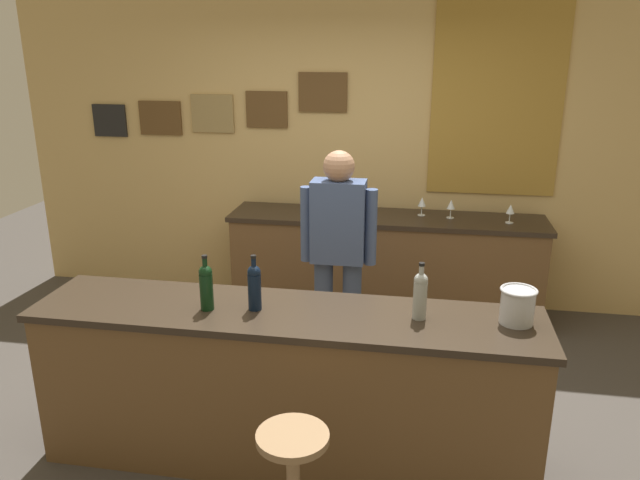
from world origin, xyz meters
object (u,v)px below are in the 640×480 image
(wine_bottle_c, at_px, (420,294))
(wine_glass_e, at_px, (510,210))
(wine_glass_a, at_px, (344,203))
(wine_glass_c, at_px, (422,203))
(wine_glass_d, at_px, (451,205))
(bar_stool, at_px, (293,477))
(wine_bottle_a, at_px, (206,286))
(bartender, at_px, (338,250))
(wine_glass_b, at_px, (356,204))
(ice_bucket, at_px, (517,305))
(wine_bottle_b, at_px, (254,286))

(wine_bottle_c, bearing_deg, wine_glass_e, 70.96)
(wine_glass_a, relative_size, wine_glass_c, 1.00)
(wine_glass_d, height_order, wine_glass_e, same)
(bar_stool, xyz_separation_m, wine_bottle_a, (-0.61, 0.67, 0.60))
(bar_stool, bearing_deg, bartender, 91.76)
(wine_glass_a, relative_size, wine_glass_e, 1.00)
(wine_glass_a, height_order, wine_glass_e, same)
(wine_glass_b, bearing_deg, wine_glass_a, 172.18)
(bar_stool, relative_size, ice_bucket, 3.62)
(wine_bottle_a, distance_m, wine_glass_d, 2.52)
(bar_stool, xyz_separation_m, ice_bucket, (1.00, 0.78, 0.56))
(bar_stool, bearing_deg, wine_glass_d, 75.38)
(wine_bottle_c, bearing_deg, ice_bucket, 3.38)
(wine_bottle_c, distance_m, wine_glass_c, 2.10)
(wine_bottle_c, bearing_deg, wine_bottle_a, -175.96)
(ice_bucket, relative_size, wine_glass_a, 1.21)
(wine_bottle_c, distance_m, wine_glass_b, 2.04)
(bartender, distance_m, ice_bucket, 1.41)
(wine_glass_c, bearing_deg, wine_bottle_a, -116.87)
(wine_glass_d, bearing_deg, wine_bottle_c, -96.12)
(wine_glass_e, bearing_deg, bartender, -140.80)
(wine_glass_b, xyz_separation_m, wine_glass_e, (1.24, 0.02, 0.00))
(wine_glass_c, bearing_deg, wine_bottle_c, -89.52)
(wine_bottle_a, relative_size, wine_glass_e, 1.97)
(wine_bottle_c, bearing_deg, wine_glass_d, 83.88)
(ice_bucket, bearing_deg, wine_glass_c, 103.72)
(ice_bucket, bearing_deg, bartender, 138.29)
(wine_bottle_a, distance_m, wine_glass_c, 2.44)
(wine_bottle_a, bearing_deg, wine_glass_e, 48.82)
(wine_bottle_b, bearing_deg, wine_glass_e, 52.44)
(bar_stool, distance_m, wine_bottle_a, 1.08)
(wine_bottle_b, height_order, wine_glass_d, wine_bottle_b)
(wine_bottle_b, relative_size, wine_glass_a, 1.97)
(wine_bottle_b, distance_m, wine_glass_e, 2.55)
(wine_bottle_c, xyz_separation_m, wine_glass_a, (-0.66, 1.98, -0.05))
(bartender, height_order, wine_glass_a, bartender)
(bar_stool, height_order, wine_bottle_b, wine_bottle_b)
(wine_glass_c, xyz_separation_m, wine_glass_e, (0.70, -0.11, 0.00))
(wine_bottle_a, xyz_separation_m, ice_bucket, (1.61, 0.11, -0.04))
(ice_bucket, distance_m, wine_glass_c, 2.13)
(wine_bottle_b, xyz_separation_m, wine_glass_e, (1.55, 2.02, -0.05))
(wine_bottle_b, bearing_deg, wine_bottle_c, 2.35)
(wine_bottle_a, xyz_separation_m, wine_glass_a, (0.46, 2.06, -0.05))
(wine_bottle_b, xyz_separation_m, wine_glass_b, (0.31, 2.00, -0.05))
(bar_stool, height_order, ice_bucket, ice_bucket)
(bartender, height_order, ice_bucket, bartender)
(wine_glass_b, relative_size, wine_glass_d, 1.00)
(ice_bucket, xyz_separation_m, wine_glass_d, (-0.27, 2.02, -0.01))
(wine_glass_e, bearing_deg, wine_glass_d, 171.64)
(bartender, xyz_separation_m, wine_bottle_b, (-0.30, -1.00, 0.12))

